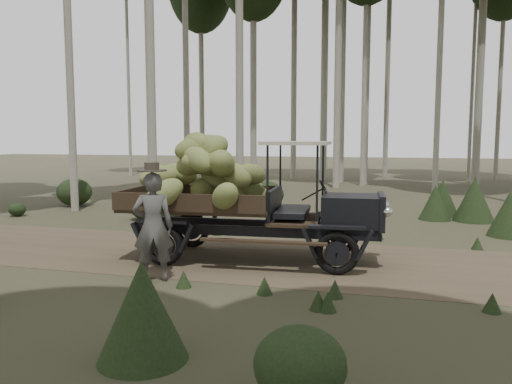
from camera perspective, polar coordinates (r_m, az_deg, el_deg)
ground at (r=10.46m, az=9.80°, el=-8.07°), size 120.00×120.00×0.00m
dirt_track at (r=10.46m, az=9.80°, el=-8.05°), size 70.00×4.00×0.01m
banana_truck at (r=10.62m, az=-3.16°, el=0.87°), size 5.57×2.98×2.73m
farmer at (r=9.10m, az=-11.69°, el=-3.75°), size 0.84×0.71×2.13m
undergrowth at (r=10.11m, az=9.36°, el=-5.33°), size 23.78×19.29×1.38m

